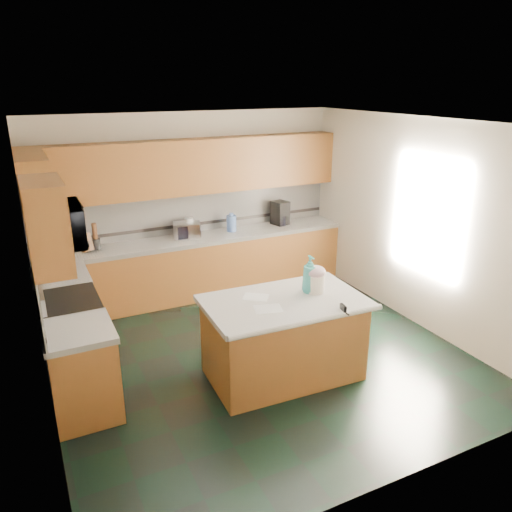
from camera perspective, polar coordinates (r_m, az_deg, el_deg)
floor at (r=6.11m, az=0.18°, el=-11.16°), size 4.60×4.60×0.00m
ceiling at (r=5.28m, az=0.21°, el=14.97°), size 4.60×4.60×0.00m
wall_back at (r=7.62m, az=-7.57°, el=5.91°), size 4.60×0.04×2.70m
wall_front at (r=3.78m, az=16.14°, el=-9.21°), size 4.60×0.04×2.70m
wall_left at (r=5.04m, az=-24.25°, el=-2.83°), size 0.04×4.60×2.70m
wall_right at (r=6.85m, az=17.92°, el=3.59°), size 0.04×4.60×2.70m
back_base_cab at (r=7.60m, az=-6.49°, el=-1.35°), size 4.60×0.60×0.86m
back_countertop at (r=7.45m, az=-6.62°, el=1.96°), size 4.60×0.64×0.06m
back_upper_cab at (r=7.33m, az=-7.31°, el=10.10°), size 4.60×0.33×0.78m
back_backsplash at (r=7.62m, az=-7.46°, el=5.02°), size 4.60×0.02×0.63m
back_accent_band at (r=7.66m, az=-7.38°, el=3.60°), size 4.60×0.01×0.05m
left_base_cab_rear at (r=6.59m, az=-20.97°, el=-5.95°), size 0.60×0.82×0.86m
left_counter_rear at (r=6.41m, az=-21.46°, el=-2.23°), size 0.64×0.82×0.06m
left_base_cab_front at (r=5.23m, az=-19.14°, el=-12.61°), size 0.60×0.72×0.86m
left_counter_front at (r=5.01m, az=-19.72°, el=-8.12°), size 0.64×0.72×0.06m
left_backsplash at (r=5.59m, az=-24.06°, el=-1.93°), size 0.02×2.30×0.63m
left_accent_band at (r=5.66m, az=-23.73°, el=-3.76°), size 0.01×2.30×0.05m
left_upper_cab_rear at (r=6.26m, az=-23.99°, el=6.99°), size 0.33×1.09×0.78m
left_upper_cab_front at (r=4.63m, az=-22.83°, el=3.25°), size 0.33×0.72×0.78m
range_body at (r=5.87m, az=-20.15°, el=-8.92°), size 0.60×0.76×0.88m
range_oven_door at (r=5.91m, az=-17.30°, el=-8.81°), size 0.02×0.68×0.55m
range_cooktop at (r=5.68m, az=-20.68°, el=-4.82°), size 0.62×0.78×0.04m
range_handle at (r=5.75m, az=-17.38°, el=-5.42°), size 0.02×0.66×0.02m
range_backguard at (r=5.62m, az=-23.45°, el=-4.10°), size 0.06×0.76×0.18m
microwave at (r=5.41m, az=-21.72°, el=3.27°), size 0.50×0.73×0.41m
island_base at (r=5.52m, az=3.15°, el=-9.62°), size 1.63×0.98×0.86m
island_top at (r=5.32m, az=3.24°, el=-5.29°), size 1.74×1.08×0.06m
island_bullnose at (r=4.93m, az=6.12°, el=-7.48°), size 1.70×0.13×0.06m
treat_jar at (r=5.48m, az=6.79°, el=-3.12°), size 0.24×0.24×0.21m
treat_jar_lid at (r=5.43m, az=6.85°, el=-1.80°), size 0.22×0.22×0.13m
treat_jar_knob at (r=5.41m, az=6.87°, el=-1.34°), size 0.07×0.02×0.02m
treat_jar_knob_end_l at (r=5.39m, az=6.55°, el=-1.40°), size 0.04×0.04×0.04m
treat_jar_knob_end_r at (r=5.43m, az=7.18°, el=-1.28°), size 0.04×0.04×0.04m
soap_bottle_island at (r=5.43m, az=6.16°, el=-2.09°), size 0.17×0.17×0.42m
paper_sheet_a at (r=5.09m, az=1.39°, el=-6.03°), size 0.32×0.27×0.00m
paper_sheet_b at (r=5.35m, az=-0.01°, el=-4.70°), size 0.33×0.31×0.00m
clamp_body at (r=5.13m, az=9.92°, el=-6.01°), size 0.05×0.11×0.09m
clamp_handle at (r=5.10m, az=10.32°, el=-6.48°), size 0.02×0.07×0.02m
knife_block at (r=7.12m, az=-18.89°, el=1.48°), size 0.20×0.22×0.27m
utensil_crock at (r=7.17m, az=-17.82°, el=1.32°), size 0.12×0.12×0.15m
utensil_bundle at (r=7.12m, az=-17.97°, el=2.72°), size 0.07×0.07×0.22m
toaster_oven at (r=7.41m, az=-7.93°, el=2.96°), size 0.45×0.37×0.23m
toaster_oven_door at (r=7.29m, az=-7.61°, el=2.71°), size 0.35×0.01×0.19m
paper_towel at (r=7.46m, az=-7.63°, el=3.31°), size 0.12×0.12×0.28m
paper_towel_base at (r=7.50m, az=-7.58°, el=2.34°), size 0.19×0.19×0.01m
water_jug at (r=7.65m, az=-2.83°, el=3.76°), size 0.15×0.15×0.25m
water_jug_neck at (r=7.62m, az=-2.85°, el=4.78°), size 0.07×0.07×0.04m
coffee_maker at (r=8.02m, az=2.77°, el=4.95°), size 0.27×0.29×0.37m
coffee_carafe at (r=8.00m, az=2.94°, el=4.10°), size 0.15×0.15×0.15m
soap_bottle_back at (r=8.01m, az=2.89°, el=4.52°), size 0.13×0.13×0.26m
soap_back_cap at (r=7.97m, az=2.91°, el=5.54°), size 0.02×0.02×0.03m
window_light_proxy at (r=6.66m, az=19.03°, el=4.36°), size 0.02×1.40×1.10m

